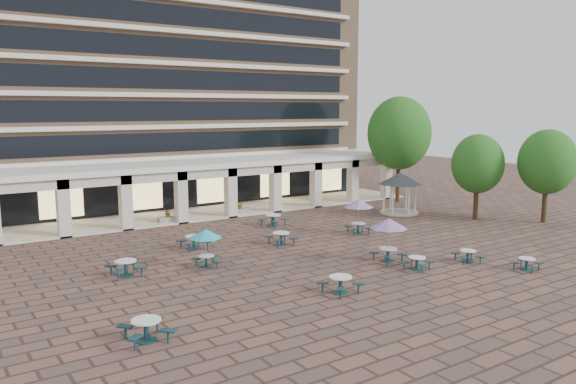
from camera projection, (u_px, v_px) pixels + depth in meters
name	position (u px, v px, depth m)	size (l,w,h in m)	color
ground	(298.00, 254.00, 33.52)	(120.00, 120.00, 0.00)	brown
apartment_building	(143.00, 65.00, 52.57)	(40.00, 15.50, 25.20)	#9F795A
retail_arcade	(193.00, 179.00, 45.23)	(42.00, 6.60, 4.40)	white
picnic_table_0	(146.00, 328.00, 20.90)	(1.95, 1.95, 0.84)	#153941
picnic_table_1	(341.00, 283.00, 26.36)	(1.97, 1.97, 0.81)	#153941
picnic_table_2	(468.00, 255.00, 31.71)	(1.86, 1.86, 0.68)	#153941
picnic_table_3	(527.00, 263.00, 30.14)	(1.66, 1.66, 0.65)	#153941
picnic_table_4	(206.00, 235.00, 30.49)	(1.82, 1.82, 2.10)	#153941
picnic_table_5	(126.00, 267.00, 29.02)	(1.88, 1.88, 0.83)	#153941
picnic_table_6	(389.00, 225.00, 31.59)	(2.15, 2.15, 2.48)	#153941
picnic_table_7	(417.00, 262.00, 30.20)	(1.90, 1.90, 0.70)	#153941
picnic_table_9	(194.00, 241.00, 34.63)	(1.89, 1.89, 0.82)	#153941
picnic_table_10	(273.00, 219.00, 41.42)	(2.26, 2.26, 0.84)	#153941
picnic_table_11	(359.00, 205.00, 38.67)	(2.08, 2.08, 2.40)	#153941
picnic_table_13	(281.00, 237.00, 35.71)	(1.89, 1.89, 0.80)	#153941
gazebo	(400.00, 183.00, 46.17)	(3.57, 3.57, 3.32)	beige
tree_east_a	(478.00, 164.00, 43.43)	(4.00, 4.00, 6.67)	#3F2B19
tree_east_b	(547.00, 162.00, 42.11)	(4.25, 4.25, 7.09)	#3F2B19
tree_east_c	(399.00, 133.00, 51.37)	(5.82, 5.82, 9.70)	#3F2B19
planter_left	(168.00, 218.00, 42.40)	(1.50, 0.60, 1.14)	gray
planter_right	(240.00, 208.00, 45.81)	(1.50, 0.72, 1.28)	gray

